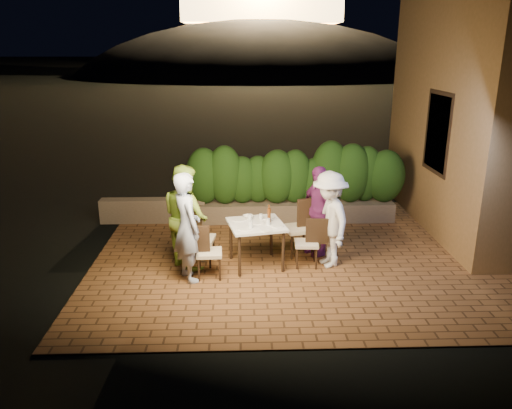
{
  "coord_description": "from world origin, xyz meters",
  "views": [
    {
      "loc": [
        -0.96,
        -7.78,
        3.55
      ],
      "look_at": [
        -0.7,
        0.11,
        1.05
      ],
      "focal_mm": 35.0,
      "sensor_mm": 36.0,
      "label": 1
    }
  ],
  "objects_px": {
    "chair_left_back": "(201,238)",
    "diner_blue": "(187,227)",
    "dining_table": "(256,244)",
    "diner_purple": "(318,211)",
    "parapet_lamp": "(185,196)",
    "diner_white": "(329,220)",
    "beer_bottle": "(269,213)",
    "chair_right_front": "(306,242)",
    "bowl": "(248,216)",
    "diner_green": "(186,216)",
    "chair_left_front": "(209,252)",
    "chair_right_back": "(298,227)"
  },
  "relations": [
    {
      "from": "chair_left_front",
      "to": "chair_right_back",
      "type": "bearing_deg",
      "value": 27.43
    },
    {
      "from": "diner_blue",
      "to": "diner_green",
      "type": "xyz_separation_m",
      "value": [
        -0.08,
        0.54,
        -0.0
      ]
    },
    {
      "from": "chair_left_front",
      "to": "diner_green",
      "type": "height_order",
      "value": "diner_green"
    },
    {
      "from": "beer_bottle",
      "to": "diner_green",
      "type": "relative_size",
      "value": 0.17
    },
    {
      "from": "chair_right_back",
      "to": "diner_white",
      "type": "xyz_separation_m",
      "value": [
        0.45,
        -0.48,
        0.31
      ]
    },
    {
      "from": "bowl",
      "to": "diner_blue",
      "type": "distance_m",
      "value": 1.25
    },
    {
      "from": "chair_left_front",
      "to": "diner_blue",
      "type": "xyz_separation_m",
      "value": [
        -0.32,
        -0.06,
        0.44
      ]
    },
    {
      "from": "dining_table",
      "to": "diner_blue",
      "type": "xyz_separation_m",
      "value": [
        -1.09,
        -0.48,
        0.5
      ]
    },
    {
      "from": "diner_purple",
      "to": "chair_left_front",
      "type": "bearing_deg",
      "value": -89.37
    },
    {
      "from": "dining_table",
      "to": "chair_left_back",
      "type": "xyz_separation_m",
      "value": [
        -0.93,
        0.1,
        0.09
      ]
    },
    {
      "from": "dining_table",
      "to": "chair_right_back",
      "type": "bearing_deg",
      "value": 30.64
    },
    {
      "from": "chair_right_back",
      "to": "diner_blue",
      "type": "relative_size",
      "value": 0.58
    },
    {
      "from": "chair_right_back",
      "to": "diner_blue",
      "type": "bearing_deg",
      "value": 11.16
    },
    {
      "from": "dining_table",
      "to": "diner_green",
      "type": "bearing_deg",
      "value": 177.04
    },
    {
      "from": "chair_left_back",
      "to": "diner_purple",
      "type": "distance_m",
      "value": 2.1
    },
    {
      "from": "beer_bottle",
      "to": "bowl",
      "type": "height_order",
      "value": "beer_bottle"
    },
    {
      "from": "chair_left_back",
      "to": "diner_blue",
      "type": "height_order",
      "value": "diner_blue"
    },
    {
      "from": "bowl",
      "to": "chair_left_back",
      "type": "bearing_deg",
      "value": -166.01
    },
    {
      "from": "chair_left_back",
      "to": "chair_right_back",
      "type": "bearing_deg",
      "value": 19.17
    },
    {
      "from": "bowl",
      "to": "chair_left_front",
      "type": "bearing_deg",
      "value": -131.54
    },
    {
      "from": "parapet_lamp",
      "to": "chair_left_back",
      "type": "bearing_deg",
      "value": -77.05
    },
    {
      "from": "chair_left_back",
      "to": "beer_bottle",
      "type": "bearing_deg",
      "value": 5.71
    },
    {
      "from": "dining_table",
      "to": "chair_left_back",
      "type": "relative_size",
      "value": 0.95
    },
    {
      "from": "beer_bottle",
      "to": "chair_left_front",
      "type": "relative_size",
      "value": 0.35
    },
    {
      "from": "beer_bottle",
      "to": "diner_green",
      "type": "xyz_separation_m",
      "value": [
        -1.39,
        -0.01,
        -0.03
      ]
    },
    {
      "from": "chair_right_front",
      "to": "chair_left_front",
      "type": "bearing_deg",
      "value": 16.73
    },
    {
      "from": "chair_right_front",
      "to": "diner_purple",
      "type": "height_order",
      "value": "diner_purple"
    },
    {
      "from": "diner_blue",
      "to": "parapet_lamp",
      "type": "relative_size",
      "value": 12.52
    },
    {
      "from": "bowl",
      "to": "diner_purple",
      "type": "xyz_separation_m",
      "value": [
        1.23,
        0.18,
        0.03
      ]
    },
    {
      "from": "chair_left_back",
      "to": "chair_right_back",
      "type": "distance_m",
      "value": 1.72
    },
    {
      "from": "beer_bottle",
      "to": "diner_white",
      "type": "distance_m",
      "value": 1.0
    },
    {
      "from": "bowl",
      "to": "parapet_lamp",
      "type": "bearing_deg",
      "value": 123.3
    },
    {
      "from": "beer_bottle",
      "to": "diner_white",
      "type": "relative_size",
      "value": 0.19
    },
    {
      "from": "diner_white",
      "to": "parapet_lamp",
      "type": "relative_size",
      "value": 11.66
    },
    {
      "from": "diner_white",
      "to": "parapet_lamp",
      "type": "distance_m",
      "value": 3.52
    },
    {
      "from": "dining_table",
      "to": "beer_bottle",
      "type": "height_order",
      "value": "beer_bottle"
    },
    {
      "from": "diner_blue",
      "to": "diner_green",
      "type": "distance_m",
      "value": 0.55
    },
    {
      "from": "chair_left_front",
      "to": "diner_green",
      "type": "bearing_deg",
      "value": 127.47
    },
    {
      "from": "bowl",
      "to": "chair_left_back",
      "type": "xyz_separation_m",
      "value": [
        -0.8,
        -0.2,
        -0.3
      ]
    },
    {
      "from": "beer_bottle",
      "to": "chair_left_front",
      "type": "distance_m",
      "value": 1.19
    },
    {
      "from": "dining_table",
      "to": "chair_right_front",
      "type": "bearing_deg",
      "value": -2.79
    },
    {
      "from": "diner_blue",
      "to": "diner_white",
      "type": "distance_m",
      "value": 2.35
    },
    {
      "from": "chair_left_front",
      "to": "chair_left_back",
      "type": "height_order",
      "value": "chair_left_back"
    },
    {
      "from": "chair_right_back",
      "to": "diner_purple",
      "type": "distance_m",
      "value": 0.45
    },
    {
      "from": "beer_bottle",
      "to": "chair_right_front",
      "type": "xyz_separation_m",
      "value": [
        0.63,
        -0.11,
        -0.48
      ]
    },
    {
      "from": "beer_bottle",
      "to": "bowl",
      "type": "xyz_separation_m",
      "value": [
        -0.34,
        0.24,
        -0.13
      ]
    },
    {
      "from": "chair_right_front",
      "to": "chair_right_back",
      "type": "height_order",
      "value": "chair_right_back"
    },
    {
      "from": "dining_table",
      "to": "bowl",
      "type": "relative_size",
      "value": 5.12
    },
    {
      "from": "dining_table",
      "to": "chair_right_back",
      "type": "relative_size",
      "value": 0.86
    },
    {
      "from": "chair_left_back",
      "to": "diner_purple",
      "type": "bearing_deg",
      "value": 18.12
    }
  ]
}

